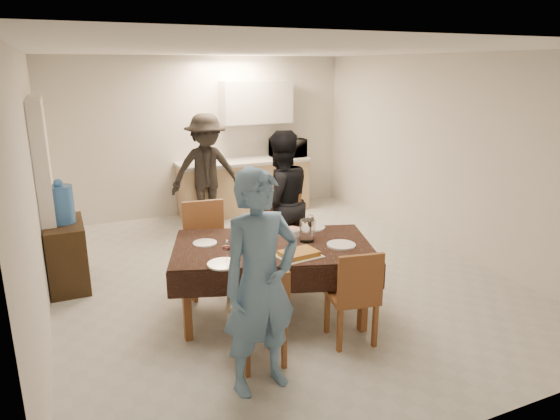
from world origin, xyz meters
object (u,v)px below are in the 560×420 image
Objects in this scene: savoury_tart at (299,254)px; microwave at (288,148)px; water_jug at (61,204)px; person_far at (280,202)px; dining_table at (273,248)px; wine_bottle at (266,229)px; person_near at (261,283)px; water_pitcher at (307,231)px; person_kitchen at (207,171)px; console at (67,254)px.

microwave is at bearing 66.33° from savoury_tart.
water_jug is 0.24× the size of person_far.
person_far is at bearing 80.70° from dining_table.
savoury_tart is at bearing -45.10° from water_jug.
person_near is (-0.50, -1.10, -0.03)m from wine_bottle.
water_pitcher is at bearing -36.53° from water_jug.
water_jug is 0.73× the size of microwave.
water_jug is at bearing -16.76° from person_far.
microwave is at bearing 28.41° from water_jug.
person_near reaches higher than water_pitcher.
microwave is at bearing 61.90° from wine_bottle.
water_jug is at bearing 143.47° from water_pitcher.
wine_bottle is 0.18× the size of person_near.
person_near is 1.02× the size of person_far.
wine_bottle reaches higher than savoury_tart.
person_kitchen is at bearing 103.85° from dining_table.
water_pitcher is 3.94m from microwave.
savoury_tart is at bearing -45.10° from console.
water_pitcher is (0.35, -0.05, 0.15)m from dining_table.
person_kitchen reaches higher than microwave.
dining_table is at bearing -45.00° from wine_bottle.
water_jug is at bearing -143.64° from person_kitchen.
dining_table is at bearing 62.86° from microwave.
microwave reaches higher than water_jug.
person_kitchen is (2.11, 1.55, 0.50)m from console.
savoury_tart is at bearing -70.77° from wine_bottle.
dining_table is 7.00× the size of wine_bottle.
person_near reaches higher than dining_table.
person_near reaches higher than microwave.
person_far reaches higher than wine_bottle.
wine_bottle reaches higher than dining_table.
savoury_tart reaches higher than console.
dining_table is 2.47m from console.
person_kitchen is (-1.59, -0.45, -0.19)m from microwave.
dining_table is 1.24× the size of person_near.
microwave is at bearing -121.12° from person_far.
microwave is (3.70, 2.00, 0.10)m from water_jug.
console is 0.59m from water_jug.
person_far reaches higher than water_pitcher.
wine_bottle is at bearing -95.49° from person_kitchen.
microwave is 5.22m from person_near.
person_far is (0.45, 1.43, 0.09)m from savoury_tart.
console is 2.66m from person_kitchen.
water_pitcher is 1.12m from person_far.
water_jug is (-1.86, 1.59, 0.25)m from dining_table.
savoury_tart is 0.22× the size of person_kitchen.
dining_table is 5.20× the size of water_jug.
person_kitchen is (0.80, 4.19, 0.00)m from person_near.
person_far reaches higher than microwave.
microwave is (1.74, 3.97, 0.29)m from savoury_tart.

